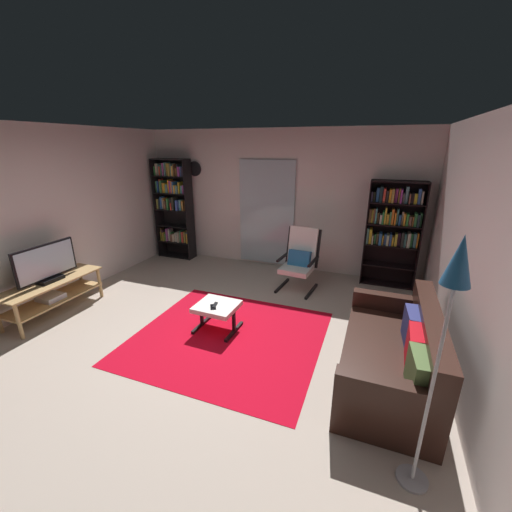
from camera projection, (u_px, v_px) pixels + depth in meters
name	position (u px, v px, depth m)	size (l,w,h in m)	color
ground_plane	(206.00, 341.00, 4.02)	(7.02, 7.02, 0.00)	#B4A394
wall_back	(278.00, 201.00, 6.15)	(5.60, 0.06, 2.60)	silver
wall_left	(31.00, 221.00, 4.51)	(0.06, 6.00, 2.60)	silver
wall_right	(484.00, 273.00, 2.68)	(0.06, 6.00, 2.60)	silver
glass_door_panel	(266.00, 213.00, 6.25)	(1.10, 0.01, 2.00)	silver
area_rug	(228.00, 337.00, 4.10)	(2.30, 2.14, 0.01)	red
tv_stand	(52.00, 292.00, 4.58)	(0.49, 1.37, 0.50)	tan
television	(47.00, 264.00, 4.44)	(0.20, 0.87, 0.53)	black
bookshelf_near_tv	(174.00, 204.00, 6.72)	(0.78, 0.30, 2.05)	black
bookshelf_near_sofa	(393.00, 227.00, 5.35)	(0.86, 0.30, 1.77)	black
leather_sofa	(394.00, 356.00, 3.24)	(0.85, 1.75, 0.82)	black
lounge_armchair	(300.00, 258.00, 5.36)	(0.62, 0.70, 1.02)	black
ottoman	(217.00, 309.00, 4.18)	(0.53, 0.49, 0.36)	white
tv_remote	(215.00, 305.00, 4.12)	(0.04, 0.14, 0.02)	black
cell_phone	(213.00, 307.00, 4.09)	(0.07, 0.14, 0.01)	black
floor_lamp_by_sofa	(451.00, 301.00, 1.88)	(0.22, 0.22, 1.85)	#A5A5AD
wall_clock	(195.00, 169.00, 6.49)	(0.29, 0.03, 0.29)	silver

